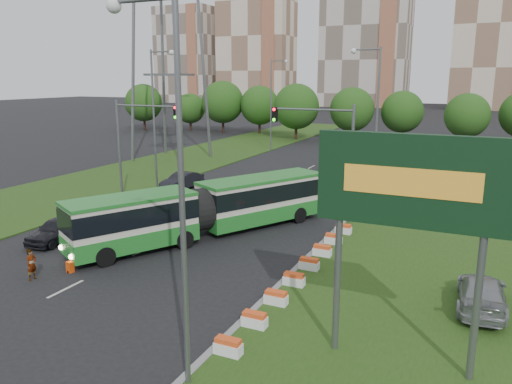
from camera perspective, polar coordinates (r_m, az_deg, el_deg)
The scene contains 21 objects.
ground at distance 27.97m, azimuth -7.69°, elevation -7.43°, with size 360.00×360.00×0.00m, color black.
grass_median at distance 31.55m, azimuth 21.39°, elevation -5.71°, with size 14.00×60.00×0.15m, color #224313.
median_kerb at distance 32.57m, azimuth 9.10°, elevation -4.35°, with size 0.30×60.00×0.18m, color gray.
left_verge at distance 57.83m, azimuth -9.53°, elevation 3.19°, with size 12.00×110.00×0.10m, color #224313.
lane_markings at distance 46.45m, azimuth 2.41°, elevation 0.91°, with size 0.20×100.00×0.01m, color #B8B7B0, non-canonical shape.
flower_planters at distance 24.79m, azimuth 5.27°, elevation -8.99°, with size 1.10×15.90×0.60m, color white, non-canonical shape.
billboard at distance 16.53m, azimuth 17.22°, elevation 0.03°, with size 6.00×0.37×8.00m.
traffic_mast_median at distance 33.68m, azimuth 8.27°, elevation 5.42°, with size 5.76×0.32×8.00m.
traffic_mast_left at distance 39.85m, azimuth -13.66°, elevation 6.35°, with size 5.76×0.32×8.00m.
street_lamps at distance 36.56m, azimuth -3.54°, elevation 7.15°, with size 36.00×60.00×12.00m, color slate, non-canonical shape.
tree_line at distance 77.31m, azimuth 21.82°, elevation 8.21°, with size 120.00×8.00×9.00m, color #1F4713, non-canonical shape.
apartment_tower_west at distance 189.94m, azimuth 0.06°, elevation 17.30°, with size 26.00×15.00×48.00m, color beige.
apartment_tower_cwest at distance 177.20m, azimuth 12.51°, elevation 17.97°, with size 28.00×15.00×52.00m, color beige.
apartment_tower_ceast at distance 172.70m, azimuth 26.13°, elevation 16.80°, with size 25.00×15.00×50.00m, color beige.
midrise_west at distance 203.96m, azimuth -7.89°, elevation 15.19°, with size 22.00×14.00×36.00m, color beige.
articulated_bus at distance 31.30m, azimuth -6.03°, elevation -1.84°, with size 2.69×17.23×2.84m.
car_left_near at distance 32.49m, azimuth -21.76°, elevation -4.00°, with size 1.73×4.30×1.47m, color black.
car_left_far at distance 44.65m, azimuth -8.47°, elevation 1.26°, with size 1.57×4.50×1.48m, color black.
car_median at distance 23.43m, azimuth 24.37°, elevation -10.47°, with size 1.92×4.72×1.37m, color gray.
pedestrian at distance 26.94m, azimuth -24.28°, elevation -7.54°, with size 0.57×0.38×1.57m, color gray.
shopping_trolley at distance 27.34m, azimuth -20.48°, elevation -8.04°, with size 0.33×0.35×0.57m.
Camera 1 is at (14.26, -22.02, 9.70)m, focal length 35.00 mm.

